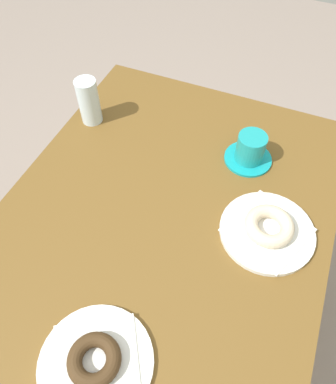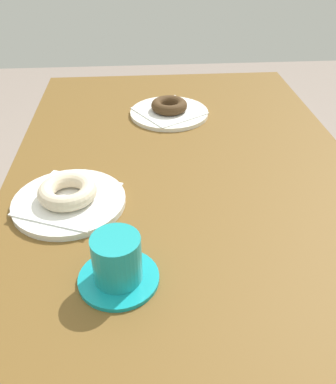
{
  "view_description": "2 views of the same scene",
  "coord_description": "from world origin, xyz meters",
  "px_view_note": "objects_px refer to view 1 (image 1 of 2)",
  "views": [
    {
      "loc": [
        -0.37,
        -0.2,
        1.51
      ],
      "look_at": [
        0.13,
        0.01,
        0.78
      ],
      "focal_mm": 34.44,
      "sensor_mm": 36.0,
      "label": 1
    },
    {
      "loc": [
        0.82,
        -0.1,
        1.24
      ],
      "look_at": [
        0.15,
        -0.05,
        0.77
      ],
      "focal_mm": 38.39,
      "sensor_mm": 36.0,
      "label": 2
    }
  ],
  "objects_px": {
    "plate_chocolate_ring": "(96,363)",
    "donut_chocolate_ring": "(94,360)",
    "coffee_cup": "(250,150)",
    "donut_sugar_ring": "(269,226)",
    "plate_sugar_ring": "(267,232)",
    "water_glass": "(89,101)"
  },
  "relations": [
    {
      "from": "plate_chocolate_ring",
      "to": "donut_chocolate_ring",
      "type": "relative_size",
      "value": 2.17
    },
    {
      "from": "plate_chocolate_ring",
      "to": "coffee_cup",
      "type": "relative_size",
      "value": 1.7
    },
    {
      "from": "donut_sugar_ring",
      "to": "donut_chocolate_ring",
      "type": "distance_m",
      "value": 0.47
    },
    {
      "from": "plate_sugar_ring",
      "to": "water_glass",
      "type": "height_order",
      "value": "water_glass"
    },
    {
      "from": "plate_sugar_ring",
      "to": "plate_chocolate_ring",
      "type": "relative_size",
      "value": 1.02
    },
    {
      "from": "plate_sugar_ring",
      "to": "donut_sugar_ring",
      "type": "xyz_separation_m",
      "value": [
        0.0,
        0.0,
        0.03
      ]
    },
    {
      "from": "plate_sugar_ring",
      "to": "donut_chocolate_ring",
      "type": "distance_m",
      "value": 0.48
    },
    {
      "from": "donut_chocolate_ring",
      "to": "plate_chocolate_ring",
      "type": "bearing_deg",
      "value": 90.0
    },
    {
      "from": "plate_sugar_ring",
      "to": "water_glass",
      "type": "distance_m",
      "value": 0.62
    },
    {
      "from": "plate_chocolate_ring",
      "to": "coffee_cup",
      "type": "height_order",
      "value": "coffee_cup"
    },
    {
      "from": "plate_chocolate_ring",
      "to": "donut_chocolate_ring",
      "type": "xyz_separation_m",
      "value": [
        0.0,
        -0.0,
        0.02
      ]
    },
    {
      "from": "donut_sugar_ring",
      "to": "water_glass",
      "type": "distance_m",
      "value": 0.62
    },
    {
      "from": "donut_sugar_ring",
      "to": "plate_chocolate_ring",
      "type": "height_order",
      "value": "donut_sugar_ring"
    },
    {
      "from": "plate_sugar_ring",
      "to": "donut_sugar_ring",
      "type": "relative_size",
      "value": 1.94
    },
    {
      "from": "donut_sugar_ring",
      "to": "plate_chocolate_ring",
      "type": "bearing_deg",
      "value": 150.4
    },
    {
      "from": "plate_sugar_ring",
      "to": "donut_chocolate_ring",
      "type": "height_order",
      "value": "donut_chocolate_ring"
    },
    {
      "from": "donut_sugar_ring",
      "to": "plate_chocolate_ring",
      "type": "relative_size",
      "value": 0.52
    },
    {
      "from": "coffee_cup",
      "to": "donut_sugar_ring",
      "type": "bearing_deg",
      "value": -153.83
    },
    {
      "from": "water_glass",
      "to": "coffee_cup",
      "type": "height_order",
      "value": "water_glass"
    },
    {
      "from": "donut_sugar_ring",
      "to": "plate_sugar_ring",
      "type": "bearing_deg",
      "value": 0.0
    },
    {
      "from": "plate_chocolate_ring",
      "to": "donut_chocolate_ring",
      "type": "bearing_deg",
      "value": -90.0
    },
    {
      "from": "water_glass",
      "to": "donut_chocolate_ring",
      "type": "bearing_deg",
      "value": -149.8
    }
  ]
}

